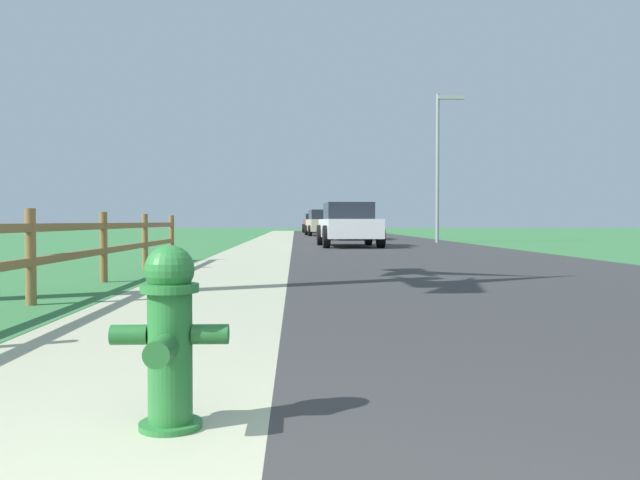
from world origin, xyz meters
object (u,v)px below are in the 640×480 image
(parked_car_red, at_px, (315,223))
(fire_hydrant, at_px, (170,334))
(parked_suv_white, at_px, (349,224))
(parked_car_silver, at_px, (348,224))
(street_lamp, at_px, (440,154))
(parked_car_beige, at_px, (323,223))

(parked_car_red, bearing_deg, fire_hydrant, -92.51)
(parked_suv_white, height_order, parked_car_silver, parked_suv_white)
(parked_car_silver, height_order, street_lamp, street_lamp)
(parked_car_silver, distance_m, parked_car_red, 19.20)
(fire_hydrant, relative_size, street_lamp, 0.13)
(parked_suv_white, bearing_deg, parked_car_red, 90.60)
(parked_car_beige, bearing_deg, parked_car_red, 90.76)
(fire_hydrant, distance_m, parked_suv_white, 20.07)
(fire_hydrant, xyz_separation_m, parked_car_red, (2.11, 48.26, 0.34))
(parked_car_beige, height_order, street_lamp, street_lamp)
(fire_hydrant, xyz_separation_m, street_lamp, (6.56, 23.89, 3.28))
(parked_car_silver, bearing_deg, street_lamp, -56.73)
(parked_suv_white, xyz_separation_m, street_lamp, (4.15, 3.97, 2.90))
(parked_suv_white, distance_m, street_lamp, 6.43)
(parked_car_beige, xyz_separation_m, parked_car_red, (-0.14, 10.75, -0.06))
(parked_car_beige, xyz_separation_m, street_lamp, (4.30, -13.62, 2.88))
(parked_suv_white, xyz_separation_m, parked_car_red, (-0.30, 28.34, -0.04))
(parked_car_silver, xyz_separation_m, parked_car_red, (-1.03, 19.17, -0.03))
(parked_car_silver, xyz_separation_m, parked_car_beige, (-0.89, 8.42, 0.03))
(fire_hydrant, relative_size, parked_suv_white, 0.17)
(fire_hydrant, relative_size, parked_car_red, 0.16)
(street_lamp, bearing_deg, parked_suv_white, -136.28)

